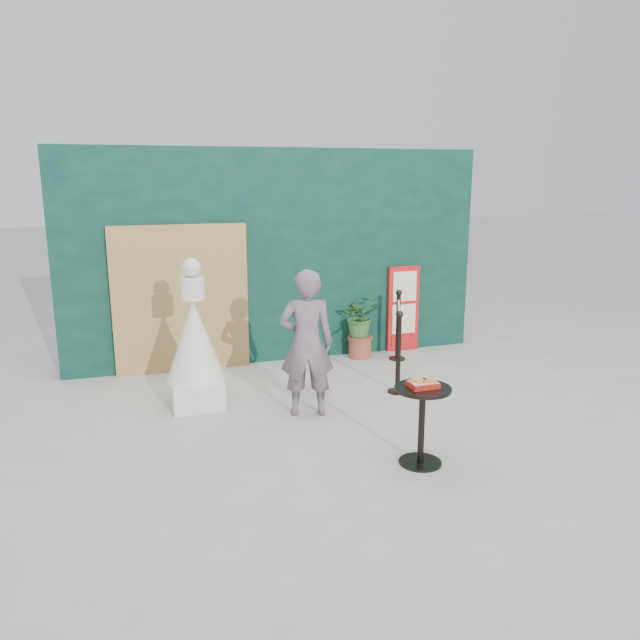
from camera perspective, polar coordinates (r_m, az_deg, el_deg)
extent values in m
plane|color=#ADAAA5|center=(6.43, 3.37, -11.05)|extent=(60.00, 60.00, 0.00)
cube|color=black|center=(8.95, -3.88, 5.83)|extent=(6.00, 0.30, 3.00)
cube|color=tan|center=(8.59, -12.58, 1.85)|extent=(1.80, 0.08, 2.00)
imported|color=slate|center=(6.86, -1.23, -2.14)|extent=(0.68, 0.52, 1.65)
cube|color=red|center=(9.55, 7.60, 1.03)|extent=(0.50, 0.06, 1.30)
cube|color=beige|center=(9.46, 7.75, 3.07)|extent=(0.38, 0.02, 0.45)
cube|color=beige|center=(9.56, 7.66, 0.11)|extent=(0.38, 0.02, 0.45)
cube|color=red|center=(9.64, 7.60, -1.91)|extent=(0.38, 0.02, 0.18)
cube|color=silver|center=(7.43, -11.16, -6.56)|extent=(0.58, 0.58, 0.32)
cone|color=silver|center=(7.25, -11.39, -1.83)|extent=(0.68, 0.68, 0.95)
cylinder|color=white|center=(7.12, -11.60, 2.87)|extent=(0.28, 0.28, 0.25)
sphere|color=silver|center=(7.08, -11.69, 4.72)|extent=(0.21, 0.21, 0.21)
cylinder|color=black|center=(6.06, 9.13, -12.71)|extent=(0.40, 0.40, 0.02)
cylinder|color=black|center=(5.91, 9.26, -9.65)|extent=(0.06, 0.06, 0.72)
cylinder|color=black|center=(5.78, 9.39, -6.22)|extent=(0.52, 0.52, 0.03)
cube|color=#AA1B12|center=(5.77, 9.41, -5.84)|extent=(0.26, 0.19, 0.05)
cube|color=#FA3721|center=(5.76, 9.42, -5.59)|extent=(0.24, 0.17, 0.00)
cube|color=#E2A052|center=(5.74, 9.02, -5.46)|extent=(0.15, 0.14, 0.02)
cube|color=#C68648|center=(5.76, 9.96, -5.45)|extent=(0.13, 0.13, 0.02)
cone|color=gold|center=(5.80, 9.38, -5.11)|extent=(0.06, 0.06, 0.06)
cylinder|color=#993F32|center=(9.23, 3.67, -2.58)|extent=(0.33, 0.33, 0.28)
cylinder|color=brown|center=(9.19, 3.68, -1.61)|extent=(0.37, 0.37, 0.05)
imported|color=#33622A|center=(9.11, 3.71, 0.39)|extent=(0.55, 0.48, 0.61)
cylinder|color=black|center=(7.85, 7.08, -6.49)|extent=(0.24, 0.24, 0.02)
cylinder|color=black|center=(7.71, 7.17, -3.20)|extent=(0.06, 0.06, 0.96)
sphere|color=black|center=(7.58, 7.28, 0.50)|extent=(0.09, 0.09, 0.09)
cylinder|color=black|center=(9.21, 7.06, -3.52)|extent=(0.24, 0.24, 0.02)
cylinder|color=black|center=(9.09, 7.14, -0.68)|extent=(0.06, 0.06, 0.96)
sphere|color=black|center=(8.98, 7.23, 2.49)|extent=(0.09, 0.09, 0.09)
cylinder|color=white|center=(8.30, 7.23, 0.83)|extent=(0.63, 1.31, 0.03)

